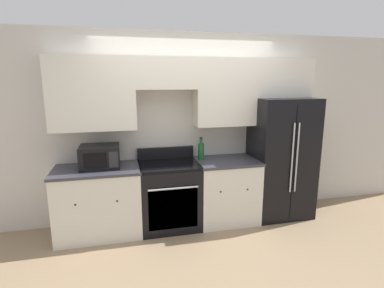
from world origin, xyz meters
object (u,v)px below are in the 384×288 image
(oven_range, at_px, (169,195))
(microwave, at_px, (100,156))
(refrigerator, at_px, (280,157))
(bottle, at_px, (201,151))

(oven_range, xyz_separation_m, microwave, (-0.86, 0.04, 0.58))
(refrigerator, distance_m, microwave, 2.51)
(oven_range, bearing_deg, microwave, 177.11)
(oven_range, distance_m, microwave, 1.04)
(refrigerator, bearing_deg, microwave, -179.97)
(microwave, relative_size, bottle, 1.54)
(refrigerator, bearing_deg, bottle, 176.81)
(oven_range, height_order, bottle, bottle)
(microwave, xyz_separation_m, bottle, (1.33, 0.07, -0.02))
(refrigerator, xyz_separation_m, microwave, (-2.51, -0.00, 0.16))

